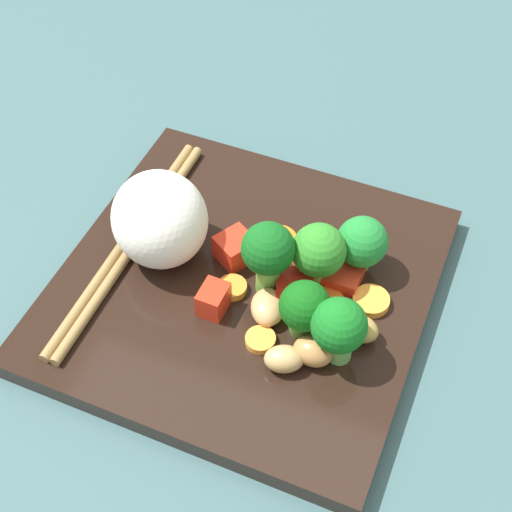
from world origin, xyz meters
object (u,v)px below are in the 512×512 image
Objects in this scene: square_plate at (245,288)px; chopstick_pair at (129,244)px; broccoli_floret_4 at (362,243)px; rice_mound at (160,219)px; carrot_slice_2 at (307,254)px.

square_plate is 1.16× the size of chopstick_pair.
rice_mound is at bearing -165.32° from broccoli_floret_4.
rice_mound is 2.72× the size of carrot_slice_2.
broccoli_floret_4 is (15.53, 4.07, -0.74)cm from rice_mound.
carrot_slice_2 is 14.75cm from chopstick_pair.
square_plate is at bearing 91.96° from chopstick_pair.
carrot_slice_2 is (-4.34, -0.30, -2.83)cm from broccoli_floret_4.
rice_mound is at bearing 106.16° from chopstick_pair.
broccoli_floret_4 is at bearing 105.69° from chopstick_pair.
rice_mound is at bearing 175.47° from square_plate.
carrot_slice_2 is 0.12× the size of chopstick_pair.
carrot_slice_2 reaches higher than square_plate.
chopstick_pair is at bearing -165.24° from broccoli_floret_4.
square_plate is 10.15cm from broccoli_floret_4.
square_plate is 3.49× the size of rice_mound.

